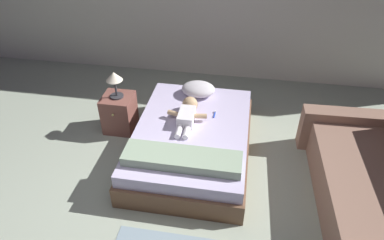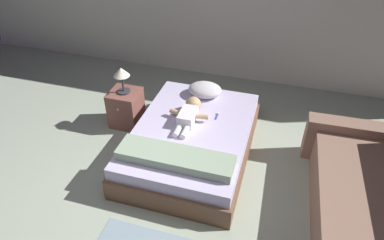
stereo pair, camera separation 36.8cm
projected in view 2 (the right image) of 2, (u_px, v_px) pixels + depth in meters
ground_plane at (132, 215)px, 3.33m from camera, size 8.00×8.00×0.00m
bed at (192, 141)px, 3.93m from camera, size 1.28×1.82×0.39m
pillow at (205, 90)px, 4.30m from camera, size 0.42×0.34×0.16m
baby at (189, 113)px, 3.91m from camera, size 0.45×0.63×0.18m
toothbrush at (217, 116)px, 3.97m from camera, size 0.02×0.12×0.02m
couch at (374, 211)px, 3.05m from camera, size 1.11×2.11×0.73m
nightstand at (126, 108)px, 4.39m from camera, size 0.36×0.39×0.47m
lamp at (122, 74)px, 4.10m from camera, size 0.19×0.19×0.33m
blanket at (175, 157)px, 3.35m from camera, size 1.15×0.31×0.10m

